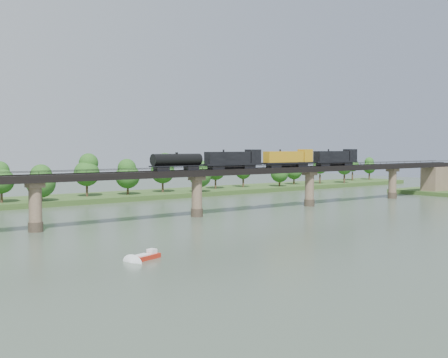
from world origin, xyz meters
TOP-DOWN VIEW (x-y plane):
  - ground at (0.00, 0.00)m, footprint 400.00×400.00m
  - far_bank at (0.00, 85.00)m, footprint 300.00×24.00m
  - bridge at (0.00, 30.00)m, footprint 236.00×30.00m
  - bridge_superstructure at (0.00, 30.00)m, footprint 220.00×4.90m
  - far_treeline at (-8.21, 80.52)m, footprint 289.06×17.54m
  - freight_train at (24.56, 30.00)m, footprint 72.81×2.84m
  - motorboat at (-36.50, -8.11)m, footprint 5.28×3.24m

SIDE VIEW (x-z plane):
  - ground at x=0.00m, z-range 0.00..0.00m
  - motorboat at x=-36.50m, z-range -0.22..1.17m
  - far_bank at x=0.00m, z-range 0.00..1.60m
  - bridge at x=0.00m, z-range -0.29..11.21m
  - far_treeline at x=-8.21m, z-range 2.03..15.63m
  - bridge_superstructure at x=0.00m, z-range 11.42..12.17m
  - freight_train at x=24.56m, z-range 11.39..16.40m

